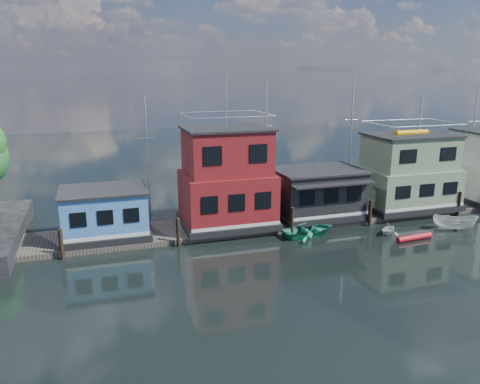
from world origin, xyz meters
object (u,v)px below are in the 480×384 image
object	(u,v)px
dinghy_teal	(309,230)
motorboat	(455,222)
houseboat_red	(227,180)
dinghy_white	(388,229)
houseboat_green	(408,173)
red_kayak	(414,237)
houseboat_dark	(317,193)
houseboat_blue	(105,213)

from	to	relation	value
dinghy_teal	motorboat	size ratio (longest dim) A/B	1.27
houseboat_red	dinghy_teal	distance (m)	7.60
dinghy_teal	dinghy_white	world-z (taller)	dinghy_white
houseboat_green	red_kayak	world-z (taller)	houseboat_green
dinghy_teal	motorboat	world-z (taller)	motorboat
houseboat_green	dinghy_white	world-z (taller)	houseboat_green
houseboat_dark	dinghy_teal	world-z (taller)	houseboat_dark
houseboat_red	houseboat_green	distance (m)	17.01
dinghy_teal	motorboat	bearing A→B (deg)	-107.94
houseboat_blue	dinghy_white	world-z (taller)	houseboat_blue
houseboat_red	dinghy_white	world-z (taller)	houseboat_red
houseboat_blue	dinghy_teal	size ratio (longest dim) A/B	1.48
houseboat_blue	houseboat_red	world-z (taller)	houseboat_red
houseboat_blue	houseboat_green	bearing A→B (deg)	0.00
houseboat_green	red_kayak	bearing A→B (deg)	-121.22
houseboat_dark	houseboat_green	xyz separation A→B (m)	(9.00, 0.02, 1.13)
houseboat_blue	houseboat_dark	size ratio (longest dim) A/B	0.86
houseboat_blue	dinghy_white	bearing A→B (deg)	-13.70
houseboat_blue	red_kayak	xyz separation A→B (m)	(22.34, -6.86, -1.98)
red_kayak	dinghy_teal	world-z (taller)	dinghy_teal
motorboat	red_kayak	bearing A→B (deg)	132.26
houseboat_dark	red_kayak	distance (m)	8.66
houseboat_blue	motorboat	distance (m)	27.59
houseboat_green	motorboat	world-z (taller)	houseboat_green
houseboat_green	dinghy_white	distance (m)	8.01
houseboat_blue	dinghy_teal	world-z (taller)	houseboat_blue
houseboat_blue	motorboat	xyz separation A→B (m)	(26.91, -5.87, -1.54)
houseboat_red	dinghy_teal	xyz separation A→B (m)	(5.67, -3.51, -3.65)
dinghy_white	houseboat_red	bearing A→B (deg)	37.50
dinghy_teal	houseboat_red	bearing A→B (deg)	51.65
houseboat_red	houseboat_dark	size ratio (longest dim) A/B	1.60
houseboat_red	red_kayak	world-z (taller)	houseboat_red
houseboat_blue	houseboat_dark	xyz separation A→B (m)	(17.50, -0.02, 0.21)
houseboat_blue	houseboat_red	bearing A→B (deg)	0.00
houseboat_dark	red_kayak	bearing A→B (deg)	-54.74
houseboat_red	houseboat_green	bearing A→B (deg)	0.00
houseboat_blue	houseboat_dark	distance (m)	17.50
houseboat_blue	motorboat	size ratio (longest dim) A/B	1.87
houseboat_dark	dinghy_teal	xyz separation A→B (m)	(-2.33, -3.49, -1.97)
houseboat_green	red_kayak	xyz separation A→B (m)	(-4.16, -6.86, -3.32)
houseboat_red	motorboat	distance (m)	18.69
houseboat_dark	motorboat	distance (m)	11.22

